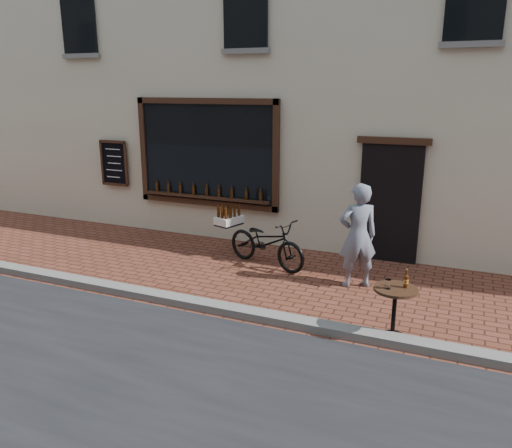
% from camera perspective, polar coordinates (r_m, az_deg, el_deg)
% --- Properties ---
extents(ground, '(90.00, 90.00, 0.00)m').
position_cam_1_polar(ground, '(7.30, -5.04, -10.55)').
color(ground, '#5D2E1E').
rests_on(ground, ground).
extents(kerb, '(90.00, 0.25, 0.12)m').
position_cam_1_polar(kerb, '(7.43, -4.32, -9.52)').
color(kerb, slate).
rests_on(kerb, ground).
extents(shop_building, '(28.00, 6.20, 10.00)m').
position_cam_1_polar(shop_building, '(12.79, 9.35, 23.37)').
color(shop_building, beige).
rests_on(shop_building, ground).
extents(cargo_bicycle, '(2.05, 1.14, 0.97)m').
position_cam_1_polar(cargo_bicycle, '(9.11, 1.04, -2.00)').
color(cargo_bicycle, black).
rests_on(cargo_bicycle, ground).
extents(bistro_table, '(0.56, 0.56, 0.96)m').
position_cam_1_polar(bistro_table, '(6.71, 15.59, -8.66)').
color(bistro_table, black).
rests_on(bistro_table, ground).
extents(pedestrian, '(0.75, 0.67, 1.73)m').
position_cam_1_polar(pedestrian, '(8.21, 11.55, -1.33)').
color(pedestrian, slate).
rests_on(pedestrian, ground).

